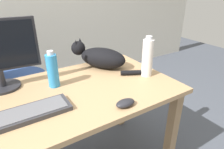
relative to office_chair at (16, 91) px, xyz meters
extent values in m
cube|color=tan|center=(0.18, -0.75, 0.27)|extent=(1.43, 0.74, 0.03)
cube|color=#977752|center=(0.83, -1.06, -0.08)|extent=(0.06, 0.06, 0.67)
cube|color=#977752|center=(0.83, -0.44, -0.08)|extent=(0.06, 0.06, 0.67)
cylinder|color=black|center=(0.05, 0.01, -0.40)|extent=(0.48, 0.48, 0.04)
cylinder|color=black|center=(0.05, 0.01, -0.17)|extent=(0.06, 0.06, 0.49)
cylinder|color=navy|center=(0.05, 0.01, 0.10)|extent=(0.44, 0.44, 0.06)
cylinder|color=#232328|center=(-0.09, -0.49, 0.29)|extent=(0.20, 0.20, 0.01)
cylinder|color=#232328|center=(-0.09, -0.49, 0.35)|extent=(0.04, 0.04, 0.10)
cube|color=#333338|center=(-0.03, -0.86, 0.30)|extent=(0.44, 0.15, 0.02)
cube|color=slate|center=(-0.03, -0.86, 0.31)|extent=(0.40, 0.12, 0.00)
ellipsoid|color=black|center=(0.59, -0.53, 0.36)|extent=(0.35, 0.40, 0.15)
sphere|color=black|center=(0.47, -0.36, 0.41)|extent=(0.11, 0.11, 0.11)
cone|color=black|center=(0.45, -0.37, 0.46)|extent=(0.04, 0.04, 0.04)
cone|color=black|center=(0.50, -0.34, 0.46)|extent=(0.04, 0.04, 0.04)
cylinder|color=black|center=(0.70, -0.77, 0.31)|extent=(0.17, 0.11, 0.03)
ellipsoid|color=#232328|center=(0.43, -1.05, 0.30)|extent=(0.11, 0.06, 0.04)
cylinder|color=silver|center=(0.78, -0.82, 0.41)|extent=(0.07, 0.07, 0.25)
cylinder|color=silver|center=(0.78, -0.82, 0.55)|extent=(0.04, 0.04, 0.02)
cylinder|color=#2D8CD1|center=(0.19, -0.63, 0.39)|extent=(0.07, 0.07, 0.21)
cylinder|color=silver|center=(0.19, -0.63, 0.50)|extent=(0.04, 0.04, 0.02)
camera|label=1|loc=(-0.09, -1.74, 0.87)|focal=31.20mm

